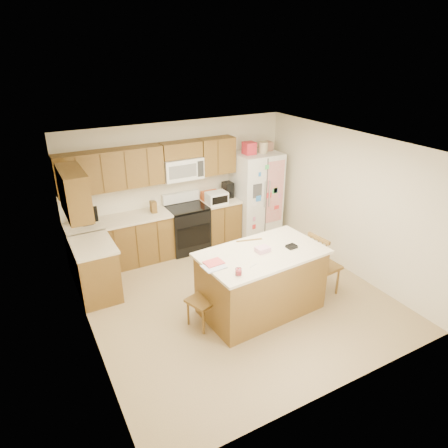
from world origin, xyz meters
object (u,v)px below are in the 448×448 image
refrigerator (256,194)px  windsor_chair_right (322,266)px  windsor_chair_back (246,265)px  island (261,281)px  windsor_chair_left (203,299)px  stove (187,227)px

refrigerator → windsor_chair_right: 2.47m
windsor_chair_back → windsor_chair_right: (1.07, -0.64, 0.02)m
island → refrigerator: bearing=59.2°
refrigerator → windsor_chair_right: size_ratio=1.91×
refrigerator → windsor_chair_left: refrigerator is taller
windsor_chair_left → island: bearing=-5.9°
stove → windsor_chair_back: (0.24, -1.84, 0.01)m
island → windsor_chair_left: size_ratio=2.13×
island → windsor_chair_back: island is taller
refrigerator → windsor_chair_back: refrigerator is taller
island → windsor_chair_back: (0.07, 0.56, -0.03)m
windsor_chair_left → windsor_chair_back: size_ratio=0.90×
stove → island: stove is taller
refrigerator → stove: bearing=177.7°
windsor_chair_back → stove: bearing=97.5°
windsor_chair_back → windsor_chair_right: windsor_chair_right is taller
stove → windsor_chair_right: stove is taller
island → windsor_chair_right: (1.14, -0.08, -0.00)m
island → windsor_chair_left: 0.93m
stove → windsor_chair_right: 2.81m
windsor_chair_back → windsor_chair_right: size_ratio=0.95×
windsor_chair_back → island: bearing=-97.3°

